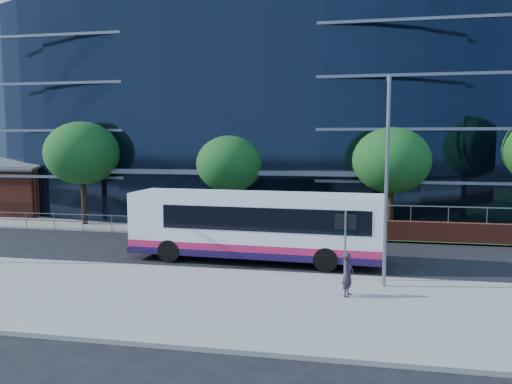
% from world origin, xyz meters
% --- Properties ---
extents(ground, '(200.00, 200.00, 0.00)m').
position_xyz_m(ground, '(0.00, 0.00, 0.00)').
color(ground, black).
rests_on(ground, ground).
extents(pavement_near, '(80.00, 8.00, 0.15)m').
position_xyz_m(pavement_near, '(0.00, -5.00, 0.07)').
color(pavement_near, gray).
rests_on(pavement_near, ground).
extents(kerb, '(80.00, 0.25, 0.16)m').
position_xyz_m(kerb, '(0.00, -1.00, 0.08)').
color(kerb, gray).
rests_on(kerb, ground).
extents(yellow_line_outer, '(80.00, 0.08, 0.01)m').
position_xyz_m(yellow_line_outer, '(0.00, -0.80, 0.01)').
color(yellow_line_outer, gold).
rests_on(yellow_line_outer, ground).
extents(yellow_line_inner, '(80.00, 0.08, 0.01)m').
position_xyz_m(yellow_line_inner, '(0.00, -0.65, 0.01)').
color(yellow_line_inner, gold).
rests_on(yellow_line_inner, ground).
extents(far_forecourt, '(50.00, 8.00, 0.10)m').
position_xyz_m(far_forecourt, '(-6.00, 11.00, 0.05)').
color(far_forecourt, gray).
rests_on(far_forecourt, ground).
extents(glass_office, '(44.00, 23.10, 16.00)m').
position_xyz_m(glass_office, '(-4.00, 20.85, 8.00)').
color(glass_office, black).
rests_on(glass_office, ground).
extents(brick_pavilion, '(8.60, 6.66, 4.40)m').
position_xyz_m(brick_pavilion, '(-22.00, 13.50, 1.94)').
color(brick_pavilion, maroon).
rests_on(brick_pavilion, ground).
extents(guard_railings, '(24.00, 0.05, 1.10)m').
position_xyz_m(guard_railings, '(-8.00, 7.00, 0.82)').
color(guard_railings, slate).
rests_on(guard_railings, ground).
extents(street_sign, '(0.85, 0.09, 2.80)m').
position_xyz_m(street_sign, '(4.50, -1.59, 2.15)').
color(street_sign, slate).
rests_on(street_sign, pavement_near).
extents(tree_far_a, '(4.95, 4.95, 6.98)m').
position_xyz_m(tree_far_a, '(-13.00, 9.00, 4.86)').
color(tree_far_a, black).
rests_on(tree_far_a, ground).
extents(tree_far_b, '(4.29, 4.29, 6.05)m').
position_xyz_m(tree_far_b, '(-3.00, 9.50, 4.21)').
color(tree_far_b, black).
rests_on(tree_far_b, ground).
extents(tree_far_c, '(4.62, 4.62, 6.51)m').
position_xyz_m(tree_far_c, '(7.00, 9.00, 4.54)').
color(tree_far_c, black).
rests_on(tree_far_c, ground).
extents(streetlight_east, '(0.15, 0.77, 8.00)m').
position_xyz_m(streetlight_east, '(6.00, -2.17, 4.44)').
color(streetlight_east, slate).
rests_on(streetlight_east, pavement_near).
extents(city_bus, '(12.09, 3.27, 3.24)m').
position_xyz_m(city_bus, '(0.36, 1.42, 1.72)').
color(city_bus, white).
rests_on(city_bus, ground).
extents(pedestrian, '(0.53, 0.67, 1.59)m').
position_xyz_m(pedestrian, '(4.64, -3.70, 0.95)').
color(pedestrian, '#2B2031').
rests_on(pedestrian, pavement_near).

